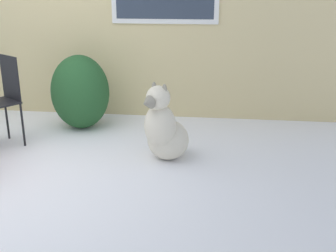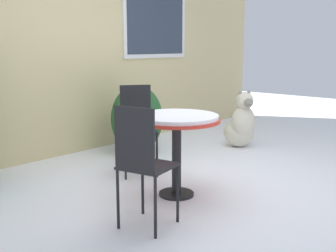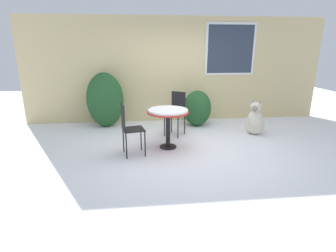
{
  "view_description": "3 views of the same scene",
  "coord_description": "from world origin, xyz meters",
  "px_view_note": "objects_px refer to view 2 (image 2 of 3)",
  "views": [
    {
      "loc": [
        2.14,
        -3.25,
        1.72
      ],
      "look_at": [
        1.65,
        0.73,
        0.35
      ],
      "focal_mm": 45.0,
      "sensor_mm": 36.0,
      "label": 1
    },
    {
      "loc": [
        -3.38,
        -2.45,
        1.43
      ],
      "look_at": [
        0.0,
        0.6,
        0.55
      ],
      "focal_mm": 45.0,
      "sensor_mm": 36.0,
      "label": 2
    },
    {
      "loc": [
        -0.98,
        -4.86,
        1.94
      ],
      "look_at": [
        -0.45,
        0.09,
        0.45
      ],
      "focal_mm": 28.0,
      "sensor_mm": 36.0,
      "label": 3
    }
  ],
  "objects_px": {
    "patio_table": "(177,127)",
    "patio_chair_near_table": "(137,125)",
    "patio_chair_far_side": "(143,161)",
    "dog": "(241,125)"
  },
  "relations": [
    {
      "from": "patio_chair_far_side",
      "to": "patio_table",
      "type": "bearing_deg",
      "value": -79.86
    },
    {
      "from": "patio_table",
      "to": "patio_chair_far_side",
      "type": "bearing_deg",
      "value": -157.94
    },
    {
      "from": "patio_table",
      "to": "dog",
      "type": "distance_m",
      "value": 2.18
    },
    {
      "from": "patio_table",
      "to": "dog",
      "type": "relative_size",
      "value": 0.99
    },
    {
      "from": "patio_table",
      "to": "patio_chair_far_side",
      "type": "xyz_separation_m",
      "value": [
        -0.74,
        -0.3,
        -0.12
      ]
    },
    {
      "from": "patio_table",
      "to": "dog",
      "type": "height_order",
      "value": "dog"
    },
    {
      "from": "dog",
      "to": "patio_chair_near_table",
      "type": "bearing_deg",
      "value": -155.17
    },
    {
      "from": "patio_table",
      "to": "patio_chair_near_table",
      "type": "height_order",
      "value": "patio_chair_near_table"
    },
    {
      "from": "patio_chair_far_side",
      "to": "dog",
      "type": "relative_size",
      "value": 1.2
    },
    {
      "from": "patio_chair_near_table",
      "to": "patio_chair_far_side",
      "type": "xyz_separation_m",
      "value": [
        -1.02,
        -1.13,
        0.0
      ]
    }
  ]
}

